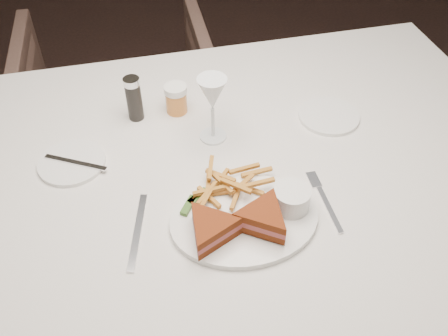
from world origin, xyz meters
TOP-DOWN VIEW (x-y plane):
  - ground at (0.00, 0.00)m, footprint 5.00×5.00m
  - table at (-0.27, -0.36)m, footprint 1.74×1.28m
  - chair_far at (-0.37, 0.47)m, footprint 0.82×0.78m
  - table_setting at (-0.27, -0.43)m, footprint 0.82×0.65m

SIDE VIEW (x-z plane):
  - ground at x=0.00m, z-range 0.00..0.00m
  - chair_far at x=-0.37m, z-range 0.00..0.74m
  - table at x=-0.27m, z-range 0.00..0.75m
  - table_setting at x=-0.27m, z-range 0.70..0.88m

